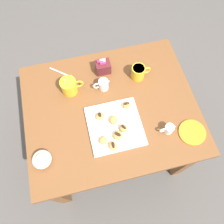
% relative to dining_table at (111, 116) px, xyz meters
% --- Properties ---
extents(ground_plane, '(8.00, 8.00, 0.00)m').
position_rel_dining_table_xyz_m(ground_plane, '(0.00, 0.00, -0.58)').
color(ground_plane, '#514C47').
extents(dining_table, '(1.02, 0.83, 0.71)m').
position_rel_dining_table_xyz_m(dining_table, '(0.00, 0.00, 0.00)').
color(dining_table, brown).
rests_on(dining_table, ground_plane).
extents(pastry_plate_square, '(0.30, 0.30, 0.02)m').
position_rel_dining_table_xyz_m(pastry_plate_square, '(-0.01, -0.12, 0.13)').
color(pastry_plate_square, silver).
rests_on(pastry_plate_square, dining_table).
extents(coffee_mug_mustard_left, '(0.14, 0.10, 0.15)m').
position_rel_dining_table_xyz_m(coffee_mug_mustard_left, '(-0.21, 0.17, 0.18)').
color(coffee_mug_mustard_left, gold).
rests_on(coffee_mug_mustard_left, dining_table).
extents(coffee_mug_mustard_right, '(0.12, 0.08, 0.09)m').
position_rel_dining_table_xyz_m(coffee_mug_mustard_right, '(0.22, 0.17, 0.17)').
color(coffee_mug_mustard_right, gold).
rests_on(coffee_mug_mustard_right, dining_table).
extents(cream_pitcher_white, '(0.10, 0.06, 0.07)m').
position_rel_dining_table_xyz_m(cream_pitcher_white, '(-0.01, 0.14, 0.17)').
color(cream_pitcher_white, silver).
rests_on(cream_pitcher_white, dining_table).
extents(sugar_caddy, '(0.09, 0.07, 0.11)m').
position_rel_dining_table_xyz_m(sugar_caddy, '(0.01, 0.27, 0.17)').
color(sugar_caddy, '#561E23').
rests_on(sugar_caddy, dining_table).
extents(ice_cream_bowl, '(0.10, 0.10, 0.08)m').
position_rel_dining_table_xyz_m(ice_cream_bowl, '(-0.42, -0.21, 0.16)').
color(ice_cream_bowl, silver).
rests_on(ice_cream_bowl, dining_table).
extents(chocolate_sauce_pitcher, '(0.09, 0.05, 0.06)m').
position_rel_dining_table_xyz_m(chocolate_sauce_pitcher, '(0.28, -0.21, 0.16)').
color(chocolate_sauce_pitcher, silver).
rests_on(chocolate_sauce_pitcher, dining_table).
extents(saucer_orange_left, '(0.15, 0.15, 0.01)m').
position_rel_dining_table_xyz_m(saucer_orange_left, '(0.41, -0.26, 0.13)').
color(saucer_orange_left, orange).
rests_on(saucer_orange_left, dining_table).
extents(loose_spoon_near_saucer, '(0.13, 0.11, 0.01)m').
position_rel_dining_table_xyz_m(loose_spoon_near_saucer, '(-0.23, 0.30, 0.13)').
color(loose_spoon_near_saucer, silver).
rests_on(loose_spoon_near_saucer, dining_table).
extents(beignet_0, '(0.06, 0.06, 0.04)m').
position_rel_dining_table_xyz_m(beignet_0, '(0.09, -0.02, 0.16)').
color(beignet_0, '#D19347').
rests_on(beignet_0, pastry_plate_square).
extents(chocolate_drizzle_0, '(0.03, 0.02, 0.00)m').
position_rel_dining_table_xyz_m(chocolate_drizzle_0, '(0.09, -0.02, 0.18)').
color(chocolate_drizzle_0, black).
rests_on(chocolate_drizzle_0, beignet_0).
extents(beignet_1, '(0.05, 0.06, 0.04)m').
position_rel_dining_table_xyz_m(beignet_1, '(-0.01, -0.09, 0.16)').
color(beignet_1, '#D19347').
rests_on(beignet_1, pastry_plate_square).
extents(beignet_2, '(0.05, 0.05, 0.03)m').
position_rel_dining_table_xyz_m(beignet_2, '(-0.09, -0.19, 0.16)').
color(beignet_2, '#D19347').
rests_on(beignet_2, pastry_plate_square).
extents(beignet_3, '(0.06, 0.06, 0.04)m').
position_rel_dining_table_xyz_m(beignet_3, '(0.03, -0.15, 0.16)').
color(beignet_3, '#D19347').
rests_on(beignet_3, pastry_plate_square).
extents(chocolate_drizzle_3, '(0.03, 0.04, 0.00)m').
position_rel_dining_table_xyz_m(chocolate_drizzle_3, '(0.03, -0.15, 0.18)').
color(chocolate_drizzle_3, black).
rests_on(chocolate_drizzle_3, beignet_3).
extents(beignet_4, '(0.07, 0.07, 0.03)m').
position_rel_dining_table_xyz_m(beignet_4, '(-0.01, -0.18, 0.16)').
color(beignet_4, '#D19347').
rests_on(beignet_4, pastry_plate_square).
extents(chocolate_drizzle_4, '(0.04, 0.04, 0.00)m').
position_rel_dining_table_xyz_m(chocolate_drizzle_4, '(-0.01, -0.18, 0.18)').
color(chocolate_drizzle_4, black).
rests_on(chocolate_drizzle_4, beignet_4).
extents(beignet_5, '(0.06, 0.06, 0.03)m').
position_rel_dining_table_xyz_m(beignet_5, '(-0.08, -0.05, 0.16)').
color(beignet_5, '#D19347').
rests_on(beignet_5, pastry_plate_square).
extents(chocolate_drizzle_5, '(0.02, 0.03, 0.00)m').
position_rel_dining_table_xyz_m(chocolate_drizzle_5, '(-0.08, -0.05, 0.18)').
color(chocolate_drizzle_5, black).
rests_on(chocolate_drizzle_5, beignet_5).
extents(beignet_6, '(0.06, 0.06, 0.03)m').
position_rel_dining_table_xyz_m(beignet_6, '(-0.05, -0.24, 0.16)').
color(beignet_6, '#D19347').
rests_on(beignet_6, pastry_plate_square).
extents(chocolate_drizzle_6, '(0.02, 0.04, 0.00)m').
position_rel_dining_table_xyz_m(chocolate_drizzle_6, '(-0.05, -0.24, 0.18)').
color(chocolate_drizzle_6, black).
rests_on(chocolate_drizzle_6, beignet_6).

